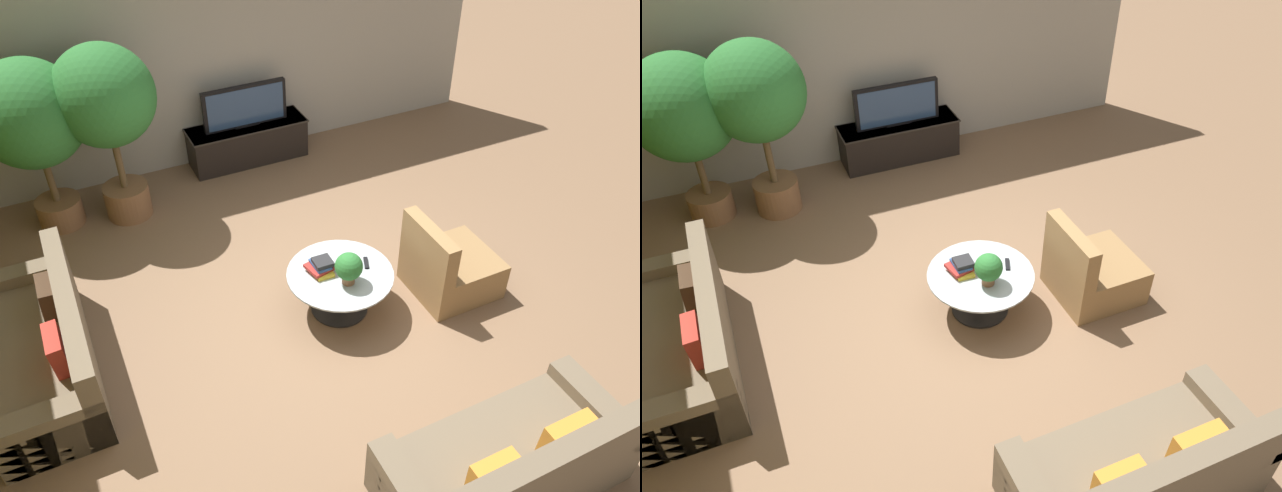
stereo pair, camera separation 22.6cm
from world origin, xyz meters
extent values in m
plane|color=brown|center=(0.00, 0.00, 0.00)|extent=(24.00, 24.00, 0.00)
cube|color=#A39E93|center=(0.00, 3.26, 1.50)|extent=(7.40, 0.12, 3.00)
cube|color=black|center=(0.29, 2.94, 0.26)|extent=(1.52, 0.48, 0.52)
cube|color=#2D2823|center=(0.29, 2.94, 0.51)|extent=(1.55, 0.50, 0.02)
cube|color=black|center=(0.29, 2.94, 0.79)|extent=(1.10, 0.08, 0.53)
cube|color=navy|center=(0.29, 2.90, 0.79)|extent=(1.01, 0.00, 0.48)
cube|color=black|center=(0.29, 2.94, 0.53)|extent=(0.33, 0.13, 0.02)
cylinder|color=black|center=(0.09, -0.09, 0.01)|extent=(0.56, 0.56, 0.02)
cylinder|color=black|center=(0.09, -0.09, 0.22)|extent=(0.10, 0.10, 0.44)
cylinder|color=#A8B2B7|center=(0.09, -0.09, 0.44)|extent=(1.02, 1.02, 0.02)
cube|color=brown|center=(-2.62, 0.29, 0.21)|extent=(0.84, 1.96, 0.42)
cube|color=brown|center=(-2.28, 0.29, 0.63)|extent=(0.16, 1.96, 0.42)
cube|color=brown|center=(-2.62, 1.17, 0.27)|extent=(0.84, 0.20, 0.54)
cube|color=brown|center=(-2.62, -0.59, 0.27)|extent=(0.84, 0.20, 0.54)
cube|color=#422D1E|center=(-2.44, 0.63, 0.57)|extent=(0.14, 0.34, 0.31)
cube|color=#B23328|center=(-2.44, -0.05, 0.58)|extent=(0.14, 0.36, 0.33)
cube|color=brown|center=(0.32, -2.27, 0.21)|extent=(1.85, 0.84, 0.42)
cube|color=brown|center=(0.32, -2.61, 0.63)|extent=(1.85, 0.16, 0.42)
cube|color=brown|center=(1.15, -2.27, 0.27)|extent=(0.20, 0.84, 0.54)
cube|color=orange|center=(0.63, -2.45, 0.59)|extent=(0.39, 0.13, 0.35)
cube|color=orange|center=(0.01, -2.45, 0.58)|extent=(0.35, 0.12, 0.31)
cube|color=olive|center=(1.25, -0.31, 0.20)|extent=(0.80, 0.76, 0.40)
cube|color=olive|center=(0.92, -0.31, 0.63)|extent=(0.14, 0.76, 0.46)
cylinder|color=brown|center=(-2.15, 2.56, 0.16)|extent=(0.50, 0.50, 0.32)
cylinder|color=brown|center=(-2.15, 2.56, 0.57)|extent=(0.08, 0.08, 0.50)
ellipsoid|color=#286B2D|center=(-2.15, 2.56, 1.39)|extent=(1.14, 1.14, 1.15)
cylinder|color=brown|center=(-1.41, 2.40, 0.19)|extent=(0.52, 0.52, 0.39)
cylinder|color=brown|center=(-1.41, 2.40, 0.67)|extent=(0.08, 0.08, 0.57)
ellipsoid|color=#286B2D|center=(-1.41, 2.40, 1.50)|extent=(1.08, 1.08, 1.09)
cylinder|color=brown|center=(0.10, -0.23, 0.49)|extent=(0.12, 0.12, 0.08)
sphere|color=#286B2D|center=(0.10, -0.23, 0.65)|extent=(0.26, 0.26, 0.26)
cube|color=gold|center=(-0.05, 0.02, 0.47)|extent=(0.18, 0.28, 0.04)
cube|color=#A32823|center=(-0.07, 0.03, 0.51)|extent=(0.28, 0.26, 0.03)
cube|color=#2D4C84|center=(-0.06, 0.02, 0.54)|extent=(0.15, 0.22, 0.02)
cube|color=#232326|center=(-0.05, 0.01, 0.57)|extent=(0.18, 0.17, 0.04)
cube|color=black|center=(0.38, -0.07, 0.46)|extent=(0.10, 0.16, 0.02)
camera|label=1|loc=(-2.00, -3.97, 4.36)|focal=35.00mm
camera|label=2|loc=(-1.80, -4.06, 4.36)|focal=35.00mm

